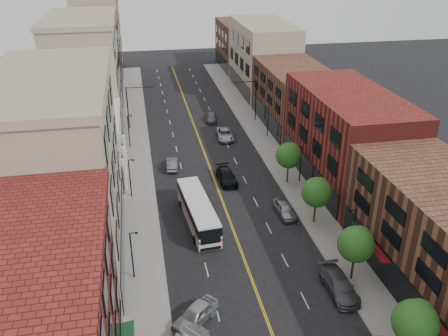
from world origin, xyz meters
TOP-DOWN VIEW (x-y plane):
  - ground at (0.00, 0.00)m, footprint 220.00×220.00m
  - sidewalk_left at (-10.00, 35.00)m, footprint 4.00×110.00m
  - sidewalk_right at (10.00, 35.00)m, footprint 4.00×110.00m
  - bldg_l_tanoffice at (-17.00, 13.00)m, footprint 10.00×22.00m
  - bldg_l_white at (-17.00, 31.00)m, footprint 10.00×14.00m
  - bldg_l_far_a at (-17.00, 48.00)m, footprint 10.00×20.00m
  - bldg_l_far_b at (-17.00, 68.00)m, footprint 10.00×20.00m
  - bldg_l_far_c at (-17.00, 86.00)m, footprint 10.00×16.00m
  - bldg_r_mid at (17.00, 24.00)m, footprint 10.00×22.00m
  - bldg_r_far_a at (17.00, 45.00)m, footprint 10.00×20.00m
  - bldg_r_far_b at (17.00, 66.00)m, footprint 10.00×22.00m
  - bldg_r_far_c at (17.00, 86.00)m, footprint 10.00×18.00m
  - tree_r_0 at (9.39, -5.93)m, footprint 3.40×3.40m
  - tree_r_1 at (9.39, 4.07)m, footprint 3.40×3.40m
  - tree_r_2 at (9.39, 14.07)m, footprint 3.40×3.40m
  - tree_r_3 at (9.39, 24.07)m, footprint 3.40×3.40m
  - lamp_l_1 at (-10.95, 8.00)m, footprint 0.81×0.55m
  - lamp_l_2 at (-10.95, 24.00)m, footprint 0.81×0.55m
  - lamp_l_3 at (-10.95, 40.00)m, footprint 0.81×0.55m
  - lamp_r_1 at (10.95, 8.00)m, footprint 0.81×0.55m
  - lamp_r_2 at (10.95, 24.00)m, footprint 0.81×0.55m
  - lamp_r_3 at (10.95, 40.00)m, footprint 0.81×0.55m
  - signal_mast_left at (-10.27, 48.00)m, footprint 4.49×0.18m
  - signal_mast_right at (10.27, 48.00)m, footprint 4.49×0.18m
  - city_bus at (-3.63, 16.53)m, footprint 3.56×11.77m
  - car_angle_a at (-6.00, 1.27)m, footprint 4.77×4.59m
  - car_parked_mid at (7.40, 2.49)m, footprint 2.32×5.65m
  - car_parked_far at (6.59, 16.42)m, footprint 2.05×4.57m
  - car_lane_behind at (-5.25, 31.30)m, footprint 1.85×4.39m
  - car_lane_a at (1.50, 25.92)m, footprint 2.43×5.44m
  - car_lane_b at (4.14, 40.74)m, footprint 2.99×5.69m
  - car_lane_c at (3.30, 48.99)m, footprint 2.30×4.52m

SIDE VIEW (x-z plane):
  - ground at x=0.00m, z-range 0.00..0.00m
  - sidewalk_left at x=-10.00m, z-range 0.00..0.15m
  - sidewalk_right at x=10.00m, z-range 0.00..0.15m
  - car_lane_behind at x=-5.25m, z-range 0.00..1.41m
  - car_lane_c at x=3.30m, z-range 0.00..1.47m
  - car_parked_far at x=6.59m, z-range 0.00..1.52m
  - car_lane_b at x=4.14m, z-range 0.00..1.53m
  - car_lane_a at x=1.50m, z-range 0.00..1.55m
  - car_angle_a at x=-6.00m, z-range 0.00..1.61m
  - car_parked_mid at x=7.40m, z-range 0.00..1.64m
  - city_bus at x=-3.63m, z-range 0.24..3.22m
  - lamp_l_1 at x=-10.95m, z-range 0.45..5.50m
  - lamp_l_2 at x=-10.95m, z-range 0.45..5.50m
  - lamp_l_3 at x=-10.95m, z-range 0.45..5.50m
  - lamp_r_1 at x=10.95m, z-range 0.45..5.50m
  - lamp_r_2 at x=10.95m, z-range 0.45..5.50m
  - lamp_r_3 at x=10.95m, z-range 0.45..5.50m
  - bldg_l_white at x=-17.00m, z-range 0.00..8.00m
  - tree_r_0 at x=9.39m, z-range 1.33..6.92m
  - tree_r_1 at x=9.39m, z-range 1.33..6.92m
  - tree_r_2 at x=9.39m, z-range 1.33..6.92m
  - tree_r_3 at x=9.39m, z-range 1.33..6.92m
  - signal_mast_left at x=-10.27m, z-range 1.05..8.25m
  - signal_mast_right at x=10.27m, z-range 1.05..8.25m
  - bldg_r_far_a at x=17.00m, z-range 0.00..10.00m
  - bldg_r_far_c at x=17.00m, z-range 0.00..11.00m
  - bldg_r_mid at x=17.00m, z-range 0.00..12.00m
  - bldg_r_far_b at x=17.00m, z-range 0.00..14.00m
  - bldg_l_far_b at x=-17.00m, z-range 0.00..15.00m
  - bldg_l_tanoffice at x=-17.00m, z-range 0.00..18.00m
  - bldg_l_far_a at x=-17.00m, z-range 0.00..18.00m
  - bldg_l_far_c at x=-17.00m, z-range 0.00..20.00m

